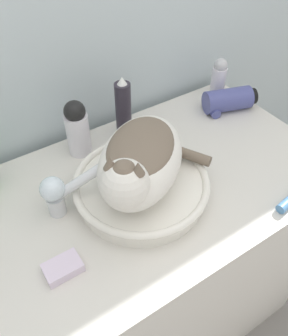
% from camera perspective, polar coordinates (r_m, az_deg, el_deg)
% --- Properties ---
extents(wall_back, '(8.00, 0.05, 2.40)m').
position_cam_1_polar(wall_back, '(1.02, -11.90, 24.72)').
color(wall_back, silver).
rests_on(wall_back, ground_plane).
extents(vanity_counter, '(1.07, 0.60, 0.82)m').
position_cam_1_polar(vanity_counter, '(1.29, 0.11, -15.43)').
color(vanity_counter, beige).
rests_on(vanity_counter, ground_plane).
extents(sink_basin, '(0.35, 0.35, 0.06)m').
position_cam_1_polar(sink_basin, '(0.91, -0.48, -2.94)').
color(sink_basin, white).
rests_on(sink_basin, vanity_counter).
extents(cat, '(0.37, 0.35, 0.18)m').
position_cam_1_polar(cat, '(0.83, -0.72, 1.36)').
color(cat, silver).
rests_on(cat, sink_basin).
extents(faucet, '(0.16, 0.08, 0.14)m').
position_cam_1_polar(faucet, '(0.87, -13.53, -3.72)').
color(faucet, silver).
rests_on(faucet, vanity_counter).
extents(deodorant_stick, '(0.05, 0.05, 0.15)m').
position_cam_1_polar(deodorant_stick, '(1.28, 11.87, 13.81)').
color(deodorant_stick, silver).
rests_on(deodorant_stick, vanity_counter).
extents(lotion_bottle_white, '(0.07, 0.07, 0.17)m').
position_cam_1_polar(lotion_bottle_white, '(1.02, -10.65, 6.29)').
color(lotion_bottle_white, silver).
rests_on(lotion_bottle_white, vanity_counter).
extents(hairspray_can_black, '(0.05, 0.05, 0.20)m').
position_cam_1_polar(hairspray_can_black, '(1.07, -3.33, 9.40)').
color(hairspray_can_black, '#28232D').
rests_on(hairspray_can_black, vanity_counter).
extents(hair_dryer, '(0.19, 0.12, 0.08)m').
position_cam_1_polar(hair_dryer, '(1.24, 13.26, 10.51)').
color(hair_dryer, '#474C8C').
rests_on(hair_dryer, vanity_counter).
extents(soap_bar, '(0.08, 0.05, 0.02)m').
position_cam_1_polar(soap_bar, '(0.82, -12.89, -15.33)').
color(soap_bar, silver).
rests_on(soap_bar, vanity_counter).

